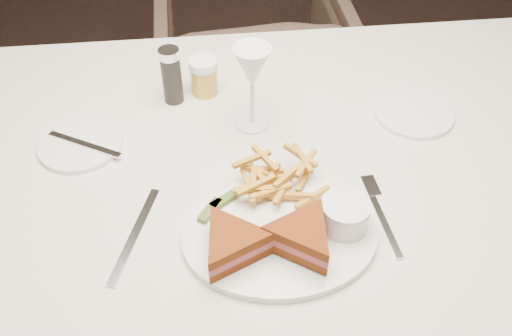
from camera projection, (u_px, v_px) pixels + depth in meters
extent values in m
cube|color=silver|center=(256.00, 285.00, 1.31)|extent=(1.50, 1.09, 0.75)
imported|color=#4B382E|center=(252.00, 61.00, 2.04)|extent=(0.71, 0.68, 0.66)
ellipsoid|color=white|center=(280.00, 235.00, 0.93)|extent=(0.35, 0.28, 0.01)
cube|color=silver|center=(135.00, 235.00, 0.93)|extent=(0.06, 0.20, 0.00)
cylinder|color=white|center=(81.00, 144.00, 1.09)|extent=(0.16, 0.16, 0.01)
cylinder|color=white|center=(414.00, 113.00, 1.15)|extent=(0.16, 0.16, 0.01)
cylinder|color=black|center=(172.00, 76.00, 1.15)|extent=(0.04, 0.04, 0.12)
cylinder|color=gold|center=(204.00, 76.00, 1.19)|extent=(0.06, 0.06, 0.08)
cube|color=#445C20|center=(224.00, 200.00, 0.96)|extent=(0.05, 0.05, 0.01)
cube|color=#445C20|center=(210.00, 210.00, 0.95)|extent=(0.04, 0.06, 0.01)
cylinder|color=white|center=(345.00, 214.00, 0.91)|extent=(0.08, 0.08, 0.05)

